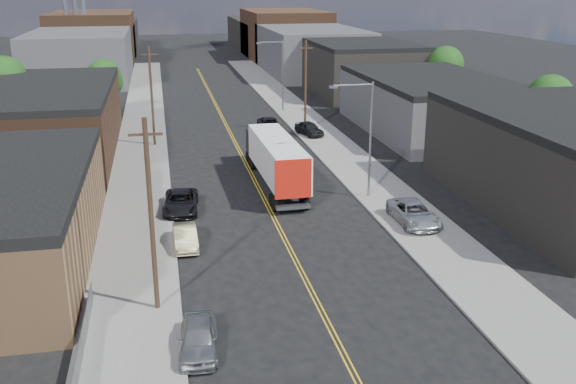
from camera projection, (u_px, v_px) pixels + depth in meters
name	position (u px, v px, depth m)	size (l,w,h in m)	color
ground	(221.00, 114.00, 80.92)	(260.00, 260.00, 0.00)	black
centerline	(235.00, 142.00, 66.96)	(0.32, 120.00, 0.01)	gold
sidewalk_left	(142.00, 146.00, 65.15)	(5.00, 140.00, 0.15)	slate
sidewalk_right	(323.00, 137.00, 68.72)	(5.00, 140.00, 0.15)	slate
warehouse_brown	(49.00, 120.00, 61.62)	(12.00, 26.00, 6.60)	#442B1B
industrial_right_a	(575.00, 161.00, 46.69)	(14.00, 22.00, 7.10)	black
industrial_right_b	(430.00, 104.00, 71.06)	(14.00, 24.00, 6.10)	#353538
industrial_right_c	(360.00, 67.00, 95.03)	(14.00, 22.00, 7.60)	black
skyline_left_a	(81.00, 55.00, 108.50)	(16.00, 30.00, 8.00)	#353538
skyline_right_a	(311.00, 51.00, 116.00)	(16.00, 30.00, 8.00)	#353538
skyline_left_b	(93.00, 37.00, 131.46)	(16.00, 26.00, 10.00)	#442B1B
skyline_right_b	(285.00, 34.00, 138.96)	(16.00, 26.00, 10.00)	#442B1B
skyline_left_c	(101.00, 37.00, 150.55)	(16.00, 40.00, 7.00)	black
skyline_right_c	(269.00, 34.00, 158.05)	(16.00, 40.00, 7.00)	black
streetlight_near	(366.00, 131.00, 48.09)	(3.39, 0.25, 9.00)	gray
streetlight_far	(280.00, 70.00, 80.68)	(3.39, 0.25, 9.00)	gray
utility_pole_left_near	(151.00, 216.00, 31.23)	(1.60, 0.26, 10.00)	black
utility_pole_left_far	(152.00, 96.00, 63.81)	(1.60, 0.26, 10.00)	black
utility_pole_right	(305.00, 86.00, 69.68)	(1.60, 0.26, 10.00)	black
chainlink_fence	(75.00, 380.00, 25.96)	(0.05, 16.00, 1.22)	slate
tree_left_mid	(5.00, 82.00, 70.06)	(5.10, 5.04, 8.37)	black
tree_left_far	(105.00, 79.00, 78.74)	(4.35, 4.20, 6.97)	black
tree_right_near	(550.00, 101.00, 62.69)	(4.60, 4.48, 7.44)	black
tree_right_far	(446.00, 67.00, 84.93)	(4.85, 4.76, 7.91)	black
semi_truck	(274.00, 156.00, 52.72)	(2.91, 15.62, 4.08)	silver
car_left_a	(198.00, 338.00, 28.90)	(1.70, 4.23, 1.44)	gray
car_left_b	(185.00, 237.00, 40.41)	(1.42, 4.07, 1.34)	#958E62
car_left_c	(181.00, 202.00, 46.64)	(2.42, 5.25, 1.46)	black
car_right_lot_a	(414.00, 213.00, 43.95)	(2.45, 5.32, 1.48)	#B4B7B9
car_right_lot_c	(309.00, 128.00, 69.19)	(1.71, 4.26, 1.45)	black
car_ahead_truck	(270.00, 124.00, 71.97)	(2.28, 4.95, 1.38)	black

